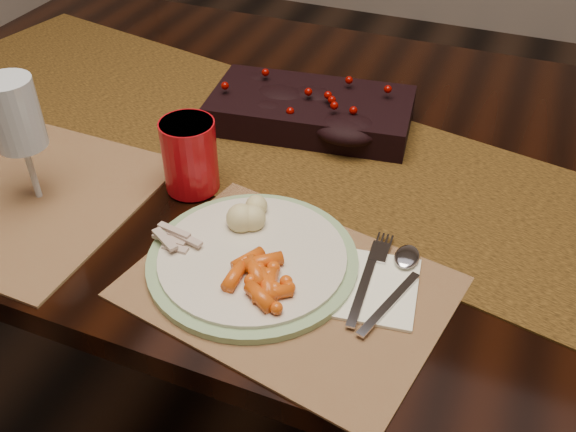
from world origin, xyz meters
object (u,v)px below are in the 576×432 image
at_px(mashed_potatoes, 253,208).
at_px(dining_table, 325,302).
at_px(wine_glass, 23,143).
at_px(placemat_main, 289,287).
at_px(napkin, 373,287).
at_px(dinner_plate, 252,259).
at_px(red_cup, 190,156).
at_px(turkey_shreds, 175,240).
at_px(centerpiece, 311,106).
at_px(baby_carrots, 253,272).

bearing_deg(mashed_potatoes, dining_table, 81.37).
bearing_deg(wine_glass, placemat_main, -4.65).
height_order(napkin, wine_glass, wine_glass).
relative_size(dining_table, napkin, 13.81).
xyz_separation_m(dinner_plate, napkin, (0.16, 0.02, -0.01)).
height_order(dining_table, red_cup, red_cup).
relative_size(mashed_potatoes, napkin, 0.59).
xyz_separation_m(dining_table, napkin, (0.16, -0.30, 0.38)).
bearing_deg(turkey_shreds, centerpiece, 82.86).
bearing_deg(napkin, placemat_main, -168.15).
distance_m(mashed_potatoes, turkey_shreds, 0.12).
relative_size(placemat_main, red_cup, 3.46).
xyz_separation_m(placemat_main, mashed_potatoes, (-0.09, 0.09, 0.04)).
relative_size(dinner_plate, wine_glass, 1.42).
xyz_separation_m(dining_table, mashed_potatoes, (-0.04, -0.25, 0.42)).
relative_size(mashed_potatoes, red_cup, 0.67).
bearing_deg(placemat_main, centerpiece, 117.17).
height_order(dining_table, wine_glass, wine_glass).
height_order(centerpiece, placemat_main, centerpiece).
relative_size(placemat_main, mashed_potatoes, 5.13).
bearing_deg(baby_carrots, red_cup, 137.40).
xyz_separation_m(centerpiece, baby_carrots, (0.08, -0.42, -0.01)).
height_order(centerpiece, turkey_shreds, centerpiece).
distance_m(baby_carrots, turkey_shreds, 0.13).
bearing_deg(napkin, baby_carrots, -167.16).
relative_size(centerpiece, mashed_potatoes, 4.54).
distance_m(dinner_plate, mashed_potatoes, 0.08).
relative_size(baby_carrots, wine_glass, 0.55).
relative_size(dining_table, placemat_main, 4.53).
bearing_deg(dining_table, dinner_plate, -91.46).
distance_m(placemat_main, mashed_potatoes, 0.13).
bearing_deg(napkin, dining_table, 109.72).
bearing_deg(mashed_potatoes, centerpiece, 95.24).
height_order(turkey_shreds, red_cup, red_cup).
xyz_separation_m(dining_table, dinner_plate, (-0.01, -0.31, 0.39)).
distance_m(baby_carrots, mashed_potatoes, 0.12).
distance_m(dining_table, red_cup, 0.50).
bearing_deg(dinner_plate, dining_table, 88.54).
xyz_separation_m(centerpiece, red_cup, (-0.10, -0.25, 0.02)).
bearing_deg(placemat_main, mashed_potatoes, 146.03).
distance_m(dining_table, turkey_shreds, 0.53).
relative_size(dining_table, mashed_potatoes, 23.25).
height_order(baby_carrots, red_cup, red_cup).
height_order(mashed_potatoes, napkin, mashed_potatoes).
distance_m(baby_carrots, red_cup, 0.25).
distance_m(mashed_potatoes, napkin, 0.20).
bearing_deg(turkey_shreds, red_cup, 110.12).
distance_m(placemat_main, napkin, 0.11).
bearing_deg(dining_table, placemat_main, -80.86).
height_order(mashed_potatoes, red_cup, red_cup).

